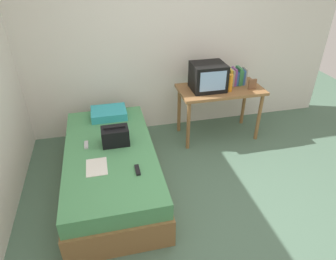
{
  "coord_description": "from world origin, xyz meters",
  "views": [
    {
      "loc": [
        -0.89,
        -2.04,
        2.39
      ],
      "look_at": [
        -0.19,
        0.96,
        0.51
      ],
      "focal_mm": 31.75,
      "sensor_mm": 36.0,
      "label": 1
    }
  ],
  "objects": [
    {
      "name": "picture_frame",
      "position": [
        1.08,
        1.36,
        0.82
      ],
      "size": [
        0.11,
        0.02,
        0.14
      ],
      "primitive_type": "cube",
      "color": "brown",
      "rests_on": "desk"
    },
    {
      "name": "magazine",
      "position": [
        -1.05,
        0.43,
        0.51
      ],
      "size": [
        0.21,
        0.29,
        0.01
      ],
      "primitive_type": "cube",
      "color": "white",
      "rests_on": "bed"
    },
    {
      "name": "book_row",
      "position": [
        0.94,
        1.57,
        0.87
      ],
      "size": [
        0.25,
        0.17,
        0.25
      ],
      "color": "gold",
      "rests_on": "desk"
    },
    {
      "name": "pillow",
      "position": [
        -0.86,
        1.48,
        0.56
      ],
      "size": [
        0.45,
        0.36,
        0.1
      ],
      "primitive_type": "cube",
      "color": "#33A8B7",
      "rests_on": "bed"
    },
    {
      "name": "water_bottle",
      "position": [
        0.76,
        1.37,
        0.87
      ],
      "size": [
        0.07,
        0.07,
        0.23
      ],
      "primitive_type": "cylinder",
      "color": "orange",
      "rests_on": "desk"
    },
    {
      "name": "tv",
      "position": [
        0.49,
        1.49,
        0.93
      ],
      "size": [
        0.44,
        0.39,
        0.36
      ],
      "color": "black",
      "rests_on": "desk"
    },
    {
      "name": "remote_dark",
      "position": [
        -0.66,
        0.28,
        0.52
      ],
      "size": [
        0.04,
        0.16,
        0.02
      ],
      "primitive_type": "cube",
      "color": "black",
      "rests_on": "bed"
    },
    {
      "name": "bed",
      "position": [
        -0.91,
        0.72,
        0.25
      ],
      "size": [
        1.0,
        2.0,
        0.51
      ],
      "color": "olive",
      "rests_on": "ground"
    },
    {
      "name": "handbag",
      "position": [
        -0.83,
        0.81,
        0.61
      ],
      "size": [
        0.3,
        0.2,
        0.22
      ],
      "color": "black",
      "rests_on": "bed"
    },
    {
      "name": "wall_back",
      "position": [
        0.0,
        2.0,
        1.3
      ],
      "size": [
        5.2,
        0.1,
        2.6
      ],
      "primitive_type": "cube",
      "color": "silver",
      "rests_on": "ground"
    },
    {
      "name": "desk",
      "position": [
        0.68,
        1.48,
        0.66
      ],
      "size": [
        1.16,
        0.6,
        0.75
      ],
      "color": "olive",
      "rests_on": "ground"
    },
    {
      "name": "remote_silver",
      "position": [
        -1.15,
        0.85,
        0.52
      ],
      "size": [
        0.04,
        0.14,
        0.02
      ],
      "primitive_type": "cube",
      "color": "#B7B7BC",
      "rests_on": "bed"
    },
    {
      "name": "ground_plane",
      "position": [
        0.0,
        0.0,
        0.0
      ],
      "size": [
        8.0,
        8.0,
        0.0
      ],
      "primitive_type": "plane",
      "color": "#4C6B56"
    }
  ]
}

